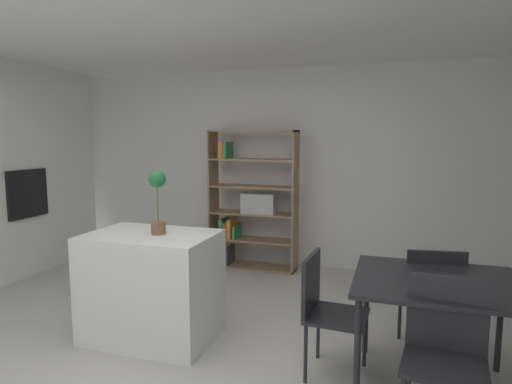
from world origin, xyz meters
name	(u,v)px	position (x,y,z in m)	size (l,w,h in m)	color
ground_plane	(171,369)	(0.00, 0.00, 0.00)	(9.54, 9.54, 0.00)	beige
back_partition	(275,168)	(0.00, 2.97, 1.32)	(6.93, 0.06, 2.63)	silver
built_in_oven	(28,193)	(-2.72, 1.43, 1.05)	(0.06, 0.58, 0.59)	black
kitchen_island	(152,286)	(-0.40, 0.43, 0.46)	(1.08, 0.73, 0.92)	white
potted_plant_on_island	(157,195)	(-0.33, 0.44, 1.25)	(0.15, 0.15, 0.54)	brown
open_bookshelf	(251,203)	(-0.25, 2.65, 0.87)	(1.16, 0.34, 1.82)	#997551
dining_table	(437,291)	(1.85, 0.31, 0.71)	(1.08, 0.94, 0.79)	#232328
dining_chair_far	(432,290)	(1.87, 0.81, 0.54)	(0.49, 0.48, 0.89)	#232328
dining_chair_island_side	(324,303)	(1.10, 0.31, 0.53)	(0.45, 0.47, 0.88)	#232328
dining_chair_near	(445,344)	(1.86, -0.19, 0.57)	(0.49, 0.46, 0.94)	#232328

